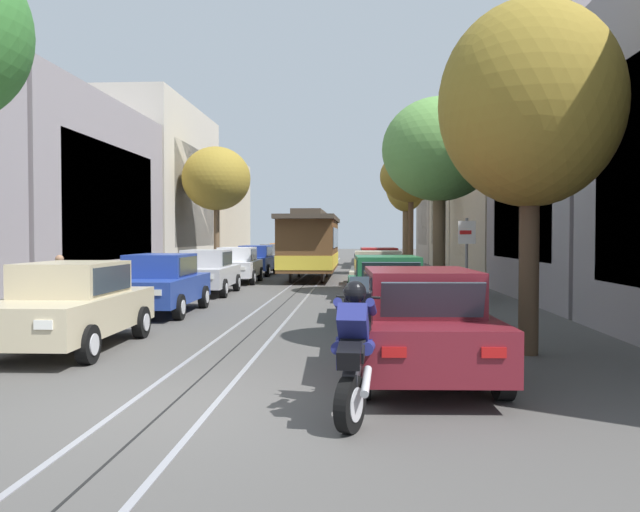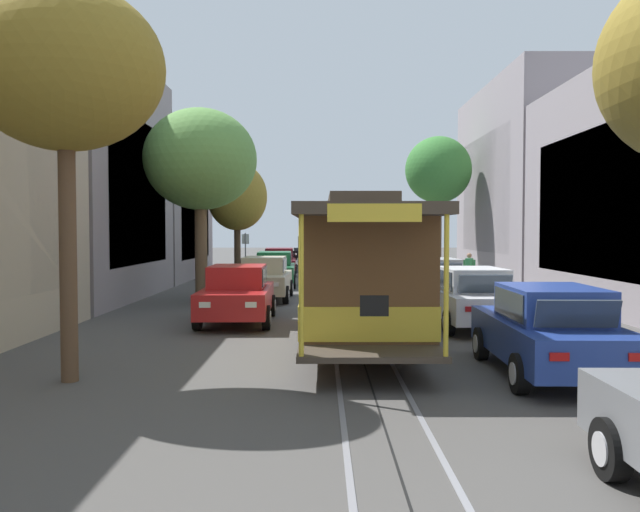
# 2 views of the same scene
# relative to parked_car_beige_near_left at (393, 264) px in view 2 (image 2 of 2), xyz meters

# --- Properties ---
(ground_plane) EXTENTS (160.00, 160.00, 0.00)m
(ground_plane) POSITION_rel_parked_car_beige_near_left_xyz_m (2.97, 17.05, -0.80)
(ground_plane) COLOR #4C4947
(trolley_track_rails) EXTENTS (1.14, 60.12, 0.01)m
(trolley_track_rails) POSITION_rel_parked_car_beige_near_left_xyz_m (2.97, 20.26, -0.79)
(trolley_track_rails) COLOR gray
(trolley_track_rails) RESTS_ON ground
(parked_car_beige_near_left) EXTENTS (2.05, 4.38, 1.58)m
(parked_car_beige_near_left) POSITION_rel_parked_car_beige_near_left_xyz_m (0.00, 0.00, 0.00)
(parked_car_beige_near_left) COLOR #C1B28E
(parked_car_beige_near_left) RESTS_ON ground
(parked_car_blue_second_left) EXTENTS (2.04, 4.38, 1.58)m
(parked_car_blue_second_left) POSITION_rel_parked_car_beige_near_left_xyz_m (-0.05, 5.44, 0.00)
(parked_car_blue_second_left) COLOR #233D93
(parked_car_blue_second_left) RESTS_ON ground
(parked_car_silver_mid_left) EXTENTS (2.08, 4.39, 1.58)m
(parked_car_silver_mid_left) POSITION_rel_parked_car_beige_near_left_xyz_m (-0.17, 11.15, 0.00)
(parked_car_silver_mid_left) COLOR #B7B7BC
(parked_car_silver_mid_left) RESTS_ON ground
(parked_car_white_fourth_left) EXTENTS (2.09, 4.40, 1.58)m
(parked_car_white_fourth_left) POSITION_rel_parked_car_beige_near_left_xyz_m (-0.14, 16.81, 0.00)
(parked_car_white_fourth_left) COLOR silver
(parked_car_white_fourth_left) RESTS_ON ground
(parked_car_blue_fifth_left) EXTENTS (2.07, 4.39, 1.58)m
(parked_car_blue_fifth_left) POSITION_rel_parked_car_beige_near_left_xyz_m (-0.21, 22.41, 0.00)
(parked_car_blue_fifth_left) COLOR #233D93
(parked_car_blue_fifth_left) RESTS_ON ground
(parked_car_maroon_near_right) EXTENTS (2.11, 4.41, 1.58)m
(parked_car_maroon_near_right) POSITION_rel_parked_car_beige_near_left_xyz_m (6.11, -2.00, 0.00)
(parked_car_maroon_near_right) COLOR maroon
(parked_car_maroon_near_right) RESTS_ON ground
(parked_car_green_second_right) EXTENTS (2.09, 4.40, 1.58)m
(parked_car_green_second_right) POSITION_rel_parked_car_beige_near_left_xyz_m (5.93, 4.28, 0.00)
(parked_car_green_second_right) COLOR #1E6038
(parked_car_green_second_right) RESTS_ON ground
(parked_car_beige_mid_right) EXTENTS (2.03, 4.37, 1.58)m
(parked_car_beige_mid_right) POSITION_rel_parked_car_beige_near_left_xyz_m (5.89, 10.00, 0.00)
(parked_car_beige_mid_right) COLOR #C1B28E
(parked_car_beige_mid_right) RESTS_ON ground
(parked_car_red_fourth_right) EXTENTS (2.08, 4.39, 1.58)m
(parked_car_red_fourth_right) POSITION_rel_parked_car_beige_near_left_xyz_m (6.11, 15.90, 0.00)
(parked_car_red_fourth_right) COLOR red
(parked_car_red_fourth_right) RESTS_ON ground
(street_tree_kerb_left_near) EXTENTS (3.47, 3.52, 7.50)m
(street_tree_kerb_left_near) POSITION_rel_parked_car_beige_near_left_xyz_m (-2.37, -0.32, 4.90)
(street_tree_kerb_left_near) COLOR brown
(street_tree_kerb_left_near) RESTS_ON ground
(street_tree_kerb_right_near) EXTENTS (3.14, 2.96, 6.11)m
(street_tree_kerb_right_near) POSITION_rel_parked_car_beige_near_left_xyz_m (8.19, -0.06, 3.50)
(street_tree_kerb_right_near) COLOR #4C3826
(street_tree_kerb_right_near) RESTS_ON ground
(street_tree_kerb_right_second) EXTENTS (3.96, 4.04, 6.84)m
(street_tree_kerb_right_second) POSITION_rel_parked_car_beige_near_left_xyz_m (8.03, 10.94, 4.22)
(street_tree_kerb_right_second) COLOR brown
(street_tree_kerb_right_second) RESTS_ON ground
(street_tree_kerb_right_mid) EXTENTS (3.30, 2.81, 6.63)m
(street_tree_kerb_right_mid) POSITION_rel_parked_car_beige_near_left_xyz_m (8.04, 22.84, 4.41)
(street_tree_kerb_right_mid) COLOR brown
(street_tree_kerb_right_mid) RESTS_ON ground
(cable_car_trolley) EXTENTS (2.58, 9.14, 3.28)m
(cable_car_trolley) POSITION_rel_parked_car_beige_near_left_xyz_m (2.97, 19.02, 0.86)
(cable_car_trolley) COLOR brown
(cable_car_trolley) RESTS_ON ground
(motorcycle_with_rider) EXTENTS (0.56, 1.93, 1.56)m
(motorcycle_with_rider) POSITION_rel_parked_car_beige_near_left_xyz_m (5.20, -4.12, 0.03)
(motorcycle_with_rider) COLOR black
(motorcycle_with_rider) RESTS_ON ground
(pedestrian_on_left_pavement) EXTENTS (0.55, 0.42, 1.56)m
(pedestrian_on_left_pavement) POSITION_rel_parked_car_beige_near_left_xyz_m (-2.74, 5.31, 0.08)
(pedestrian_on_left_pavement) COLOR #282D38
(pedestrian_on_left_pavement) RESTS_ON ground
(fire_hydrant) EXTENTS (0.40, 0.22, 0.84)m
(fire_hydrant) POSITION_rel_parked_car_beige_near_left_xyz_m (-1.48, -0.28, -0.38)
(fire_hydrant) COLOR #B2B2B7
(fire_hydrant) RESTS_ON ground
(street_sign_post) EXTENTS (0.36, 0.08, 2.44)m
(street_sign_post) POSITION_rel_parked_car_beige_near_left_xyz_m (7.50, 2.18, 0.73)
(street_sign_post) COLOR slate
(street_sign_post) RESTS_ON ground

